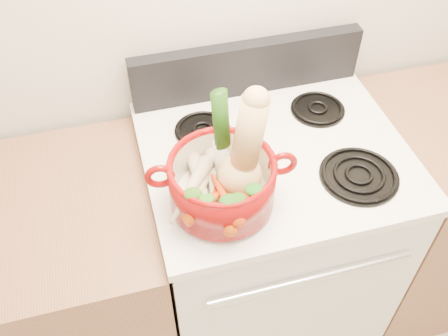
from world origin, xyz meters
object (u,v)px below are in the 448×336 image
object	(u,v)px
stove_body	(266,245)
leek	(222,139)
squash	(241,149)
dutch_oven	(222,182)

from	to	relation	value
stove_body	leek	world-z (taller)	leek
stove_body	leek	distance (m)	0.72
stove_body	squash	world-z (taller)	squash
squash	dutch_oven	bearing A→B (deg)	-175.92
leek	squash	bearing A→B (deg)	-78.10
squash	leek	size ratio (longest dim) A/B	1.01
stove_body	dutch_oven	size ratio (longest dim) A/B	3.35
dutch_oven	squash	distance (m)	0.12
squash	leek	bearing A→B (deg)	129.15
dutch_oven	squash	world-z (taller)	squash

